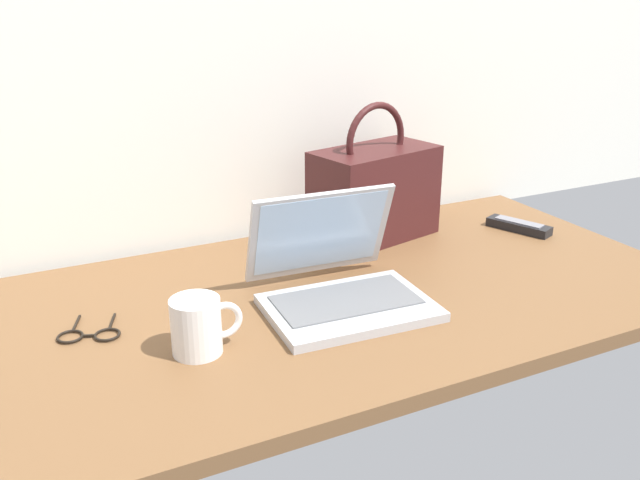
# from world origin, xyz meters

# --- Properties ---
(desk) EXTENTS (1.60, 0.76, 0.03)m
(desk) POSITION_xyz_m (0.00, 0.00, 0.01)
(desk) COLOR brown
(desk) RESTS_ON ground
(laptop) EXTENTS (0.32, 0.31, 0.21)m
(laptop) POSITION_xyz_m (0.04, -0.04, 0.07)
(laptop) COLOR #B2B5BA
(laptop) RESTS_ON desk
(coffee_mug) EXTENTS (0.12, 0.09, 0.10)m
(coffee_mug) POSITION_xyz_m (-0.26, -0.11, 0.08)
(coffee_mug) COLOR white
(coffee_mug) RESTS_ON desk
(remote_control_near) EXTENTS (0.10, 0.17, 0.02)m
(remote_control_near) POSITION_xyz_m (0.64, 0.12, 0.04)
(remote_control_near) COLOR black
(remote_control_near) RESTS_ON desk
(eyeglasses) EXTENTS (0.12, 0.13, 0.01)m
(eyeglasses) POSITION_xyz_m (-0.42, 0.03, 0.03)
(eyeglasses) COLOR black
(eyeglasses) RESTS_ON desk
(handbag) EXTENTS (0.33, 0.22, 0.33)m
(handbag) POSITION_xyz_m (0.29, 0.25, 0.15)
(handbag) COLOR #3F1919
(handbag) RESTS_ON desk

